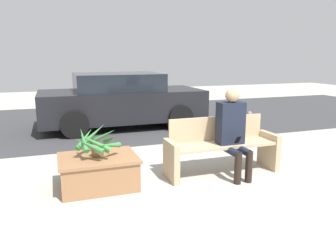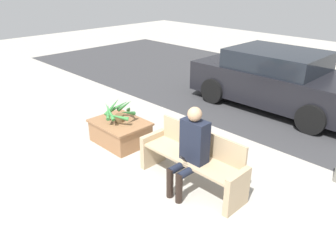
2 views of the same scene
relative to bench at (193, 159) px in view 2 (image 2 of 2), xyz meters
The scene contains 7 objects.
ground_plane 1.03m from the bench, 103.09° to the right, with size 30.00×30.00×0.00m, color #ADA89E.
road_surface 4.94m from the bench, 92.47° to the left, with size 20.00×6.00×0.01m, color #38383A.
bench is the anchor object (origin of this frame).
person_seated 0.36m from the bench, 60.60° to the right, with size 0.40×0.57×1.33m.
planter_box 1.90m from the bench, behind, with size 1.06×0.82×0.44m.
potted_plant 1.92m from the bench, behind, with size 0.65×0.63×0.44m.
parked_car 4.03m from the bench, 101.05° to the left, with size 4.08×1.98×1.39m.
Camera 2 is at (3.01, -2.40, 2.97)m, focal length 35.00 mm.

